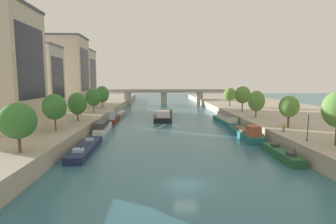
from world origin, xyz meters
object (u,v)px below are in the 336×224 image
at_px(moored_boat_left_lone, 114,119).
at_px(tree_left_end_of_row, 18,121).
at_px(moored_boat_left_midway, 121,114).
at_px(tree_left_far, 102,94).
at_px(tree_right_second, 243,95).
at_px(moored_boat_left_end, 86,148).
at_px(lamppost_right_bank, 308,126).
at_px(tree_right_nearest, 256,101).
at_px(moored_boat_right_near, 281,153).
at_px(moored_boat_right_upstream, 245,133).
at_px(bridge_far, 164,95).
at_px(tree_right_far, 289,107).
at_px(moored_boat_left_near, 103,127).
at_px(tree_left_midway, 55,107).
at_px(moored_boat_right_gap_after, 226,119).
at_px(person_on_quay, 284,126).
at_px(barge_midriver, 164,115).
at_px(tree_left_past_mid, 77,104).
at_px(tree_left_by_lamp, 93,97).
at_px(tree_right_past_mid, 230,94).

xyz_separation_m(moored_boat_left_lone, tree_left_end_of_row, (-5.24, -38.06, 5.40)).
bearing_deg(moored_boat_left_midway, tree_left_end_of_row, -95.87).
xyz_separation_m(tree_left_far, tree_right_second, (42.10, -12.01, 0.39)).
distance_m(moored_boat_left_end, tree_left_far, 45.26).
bearing_deg(lamppost_right_bank, tree_left_end_of_row, -173.16).
relative_size(moored_boat_left_midway, tree_left_far, 1.59).
bearing_deg(moored_boat_left_end, tree_right_nearest, 30.30).
bearing_deg(moored_boat_right_near, moored_boat_right_upstream, 93.09).
xyz_separation_m(tree_right_nearest, lamppost_right_bank, (-1.83, -24.99, -1.65)).
bearing_deg(moored_boat_left_midway, moored_boat_right_upstream, -48.85).
bearing_deg(moored_boat_right_near, moored_boat_left_lone, 131.60).
relative_size(moored_boat_left_midway, tree_left_end_of_row, 1.81).
bearing_deg(lamppost_right_bank, bridge_far, 102.39).
xyz_separation_m(tree_right_far, bridge_far, (-21.63, 75.34, -1.94)).
distance_m(moored_boat_left_near, tree_left_midway, 13.91).
distance_m(moored_boat_right_gap_after, person_on_quay, 23.72).
height_order(barge_midriver, tree_right_second, tree_right_second).
relative_size(barge_midriver, moored_boat_left_near, 1.85).
height_order(tree_left_past_mid, tree_right_far, tree_left_past_mid).
xyz_separation_m(tree_left_past_mid, tree_left_by_lamp, (0.33, 13.36, 0.54)).
height_order(tree_left_past_mid, lamppost_right_bank, tree_left_past_mid).
bearing_deg(tree_left_by_lamp, moored_boat_right_upstream, -31.84).
bearing_deg(tree_left_far, bridge_far, 60.97).
height_order(lamppost_right_bank, person_on_quay, lamppost_right_bank).
xyz_separation_m(tree_left_far, tree_right_far, (42.48, -37.78, -0.40)).
bearing_deg(tree_left_by_lamp, moored_boat_left_lone, -14.16).
distance_m(moored_boat_right_upstream, tree_left_past_mid, 36.34).
bearing_deg(moored_boat_right_gap_after, moored_boat_left_lone, 173.93).
bearing_deg(tree_right_nearest, tree_right_second, 87.72).
bearing_deg(tree_right_past_mid, tree_right_nearest, -92.22).
distance_m(moored_boat_left_end, tree_right_past_mid, 60.06).
height_order(moored_boat_left_lone, lamppost_right_bank, lamppost_right_bank).
bearing_deg(barge_midriver, tree_right_second, -12.58).
distance_m(moored_boat_right_gap_after, bridge_far, 58.13).
xyz_separation_m(moored_boat_left_lone, lamppost_right_bank, (33.67, -33.40, 3.70)).
xyz_separation_m(tree_right_past_mid, bridge_far, (-21.83, 34.47, -2.08)).
xyz_separation_m(tree_left_by_lamp, tree_right_second, (41.60, 1.92, 0.45)).
xyz_separation_m(moored_boat_right_near, tree_right_nearest, (5.72, 25.13, 5.72)).
bearing_deg(moored_boat_left_midway, tree_left_far, 160.00).
distance_m(moored_boat_left_lone, tree_right_second, 36.66).
bearing_deg(bridge_far, tree_right_past_mid, -57.66).
relative_size(moored_boat_left_near, moored_boat_right_near, 1.20).
distance_m(moored_boat_left_midway, tree_right_second, 37.84).
height_order(moored_boat_left_end, moored_boat_left_midway, moored_boat_left_midway).
height_order(moored_boat_left_end, tree_left_end_of_row, tree_left_end_of_row).
height_order(tree_left_end_of_row, lamppost_right_bank, tree_left_end_of_row).
bearing_deg(bridge_far, tree_left_past_mid, -107.68).
bearing_deg(moored_boat_right_near, tree_left_far, 126.30).
relative_size(tree_right_nearest, tree_right_second, 0.89).
bearing_deg(tree_right_far, tree_left_midway, -177.28).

